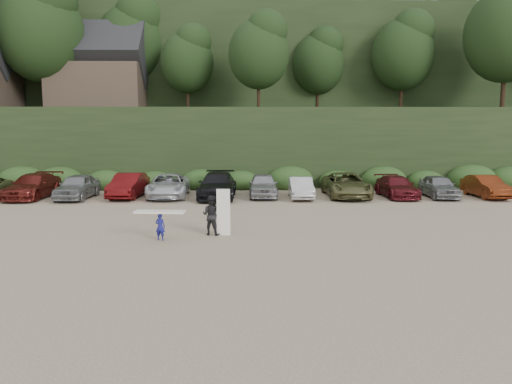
{
  "coord_description": "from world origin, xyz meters",
  "views": [
    {
      "loc": [
        1.16,
        -21.97,
        4.62
      ],
      "look_at": [
        1.64,
        3.0,
        1.3
      ],
      "focal_mm": 35.0,
      "sensor_mm": 36.0,
      "label": 1
    }
  ],
  "objects": [
    {
      "name": "adult_surfer",
      "position": [
        -0.28,
        -1.07,
        0.87
      ],
      "size": [
        1.31,
        0.9,
        2.01
      ],
      "color": "black",
      "rests_on": "ground"
    },
    {
      "name": "child_surfer",
      "position": [
        -2.34,
        -2.05,
        0.83
      ],
      "size": [
        2.07,
        0.73,
        1.22
      ],
      "color": "navy",
      "rests_on": "ground"
    },
    {
      "name": "parked_cars",
      "position": [
        -2.73,
        10.04,
        0.76
      ],
      "size": [
        39.42,
        6.06,
        1.63
      ],
      "color": "silver",
      "rests_on": "ground"
    },
    {
      "name": "hillside_backdrop",
      "position": [
        -0.26,
        35.93,
        11.22
      ],
      "size": [
        90.0,
        41.5,
        28.0
      ],
      "color": "black",
      "rests_on": "ground"
    },
    {
      "name": "ground",
      "position": [
        0.0,
        0.0,
        0.0
      ],
      "size": [
        120.0,
        120.0,
        0.0
      ],
      "primitive_type": "plane",
      "color": "tan",
      "rests_on": "ground"
    }
  ]
}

